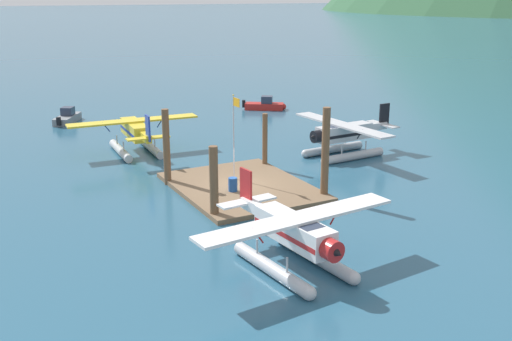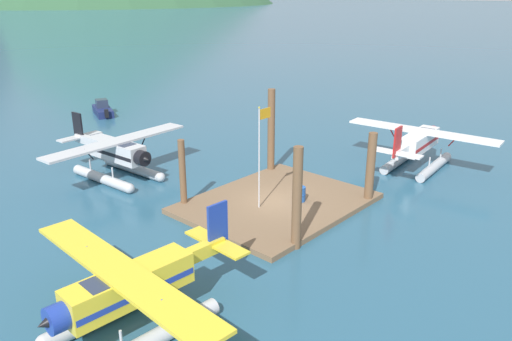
{
  "view_description": "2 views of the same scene",
  "coord_description": "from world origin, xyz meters",
  "px_view_note": "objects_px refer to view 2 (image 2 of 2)",
  "views": [
    {
      "loc": [
        33.53,
        -16.59,
        12.47
      ],
      "look_at": [
        0.51,
        0.82,
        1.31
      ],
      "focal_mm": 41.85,
      "sensor_mm": 36.0,
      "label": 1
    },
    {
      "loc": [
        -20.62,
        -17.04,
        11.87
      ],
      "look_at": [
        -0.31,
        1.34,
        1.93
      ],
      "focal_mm": 35.05,
      "sensor_mm": 36.0,
      "label": 2
    }
  ],
  "objects_px": {
    "flagpole": "(261,146)",
    "seaplane_white_stbd_aft": "(419,146)",
    "boat_navy_open_north": "(103,109)",
    "seaplane_silver_bow_left": "(117,155)",
    "fuel_drum": "(301,194)",
    "seaplane_yellow_port_aft": "(130,295)"
  },
  "relations": [
    {
      "from": "flagpole",
      "to": "fuel_drum",
      "type": "xyz_separation_m",
      "value": [
        2.15,
        -1.19,
        -3.18
      ]
    },
    {
      "from": "fuel_drum",
      "to": "boat_navy_open_north",
      "type": "height_order",
      "value": "boat_navy_open_north"
    },
    {
      "from": "flagpole",
      "to": "seaplane_white_stbd_aft",
      "type": "bearing_deg",
      "value": -13.95
    },
    {
      "from": "flagpole",
      "to": "fuel_drum",
      "type": "height_order",
      "value": "flagpole"
    },
    {
      "from": "seaplane_yellow_port_aft",
      "to": "flagpole",
      "type": "bearing_deg",
      "value": 17.83
    },
    {
      "from": "seaplane_white_stbd_aft",
      "to": "boat_navy_open_north",
      "type": "bearing_deg",
      "value": 101.27
    },
    {
      "from": "fuel_drum",
      "to": "seaplane_yellow_port_aft",
      "type": "relative_size",
      "value": 0.08
    },
    {
      "from": "fuel_drum",
      "to": "seaplane_yellow_port_aft",
      "type": "distance_m",
      "value": 13.43
    },
    {
      "from": "fuel_drum",
      "to": "seaplane_silver_bow_left",
      "type": "bearing_deg",
      "value": 110.83
    },
    {
      "from": "flagpole",
      "to": "seaplane_white_stbd_aft",
      "type": "distance_m",
      "value": 13.59
    },
    {
      "from": "seaplane_silver_bow_left",
      "to": "seaplane_yellow_port_aft",
      "type": "bearing_deg",
      "value": -121.51
    },
    {
      "from": "flagpole",
      "to": "fuel_drum",
      "type": "distance_m",
      "value": 4.01
    },
    {
      "from": "seaplane_yellow_port_aft",
      "to": "seaplane_silver_bow_left",
      "type": "height_order",
      "value": "same"
    },
    {
      "from": "seaplane_white_stbd_aft",
      "to": "seaplane_silver_bow_left",
      "type": "bearing_deg",
      "value": 137.9
    },
    {
      "from": "seaplane_silver_bow_left",
      "to": "boat_navy_open_north",
      "type": "xyz_separation_m",
      "value": [
        9.23,
        16.83,
        -1.09
      ]
    },
    {
      "from": "flagpole",
      "to": "seaplane_white_stbd_aft",
      "type": "xyz_separation_m",
      "value": [
        13.0,
        -3.23,
        -2.34
      ]
    },
    {
      "from": "fuel_drum",
      "to": "boat_navy_open_north",
      "type": "distance_m",
      "value": 29.04
    },
    {
      "from": "flagpole",
      "to": "boat_navy_open_north",
      "type": "distance_m",
      "value": 28.52
    },
    {
      "from": "seaplane_white_stbd_aft",
      "to": "boat_navy_open_north",
      "type": "height_order",
      "value": "seaplane_white_stbd_aft"
    },
    {
      "from": "flagpole",
      "to": "seaplane_yellow_port_aft",
      "type": "height_order",
      "value": "flagpole"
    },
    {
      "from": "seaplane_silver_bow_left",
      "to": "fuel_drum",
      "type": "bearing_deg",
      "value": -69.17
    },
    {
      "from": "seaplane_white_stbd_aft",
      "to": "boat_navy_open_north",
      "type": "relative_size",
      "value": 2.27
    }
  ]
}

